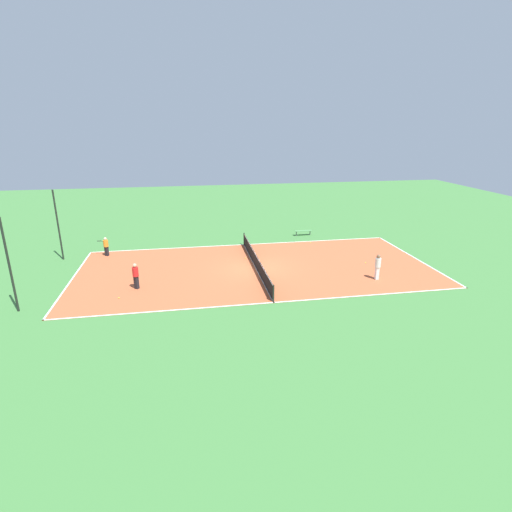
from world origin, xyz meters
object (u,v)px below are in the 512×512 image
object	(u,v)px
bench	(303,231)
tennis_ball_near_net	(366,263)
tennis_ball_right_alley	(119,298)
tennis_ball_far_baseline	(245,258)
player_coach_red	(136,274)
fence_post_back_right	(58,226)
player_center_orange	(106,245)
tennis_ball_midcourt	(310,243)
tennis_net	(256,261)
player_far_white	(378,265)
fence_post_back_left	(9,266)

from	to	relation	value
bench	tennis_ball_near_net	world-z (taller)	bench
tennis_ball_right_alley	tennis_ball_far_baseline	bearing A→B (deg)	-55.14
player_coach_red	fence_post_back_right	distance (m)	9.15
player_center_orange	tennis_ball_midcourt	size ratio (longest dim) A/B	21.30
tennis_ball_near_net	tennis_ball_far_baseline	world-z (taller)	same
tennis_ball_near_net	player_center_orange	bearing A→B (deg)	74.81
player_center_orange	tennis_net	bearing A→B (deg)	-171.32
player_far_white	tennis_ball_midcourt	size ratio (longest dim) A/B	24.84
tennis_net	tennis_ball_near_net	bearing A→B (deg)	-92.98
player_far_white	tennis_ball_near_net	distance (m)	3.25
player_far_white	tennis_ball_near_net	xyz separation A→B (m)	(3.04, -0.65, -0.93)
tennis_ball_right_alley	fence_post_back_left	xyz separation A→B (m)	(-0.71, 5.11, 2.54)
tennis_ball_midcourt	tennis_ball_far_baseline	bearing A→B (deg)	117.53
fence_post_back_right	tennis_ball_right_alley	bearing A→B (deg)	-147.58
player_center_orange	fence_post_back_left	size ratio (longest dim) A/B	0.28
player_center_orange	tennis_ball_midcourt	world-z (taller)	player_center_orange
tennis_net	tennis_ball_midcourt	world-z (taller)	tennis_net
bench	player_center_orange	xyz separation A→B (m)	(-3.06, 16.45, 0.45)
tennis_net	fence_post_back_left	distance (m)	14.63
tennis_net	player_far_white	xyz separation A→B (m)	(-3.46, -7.33, 0.45)
player_far_white	fence_post_back_right	bearing A→B (deg)	-107.55
player_center_orange	tennis_ball_midcourt	bearing A→B (deg)	-145.82
player_center_orange	player_far_white	bearing A→B (deg)	-172.04
bench	fence_post_back_right	bearing A→B (deg)	9.74
bench	player_center_orange	distance (m)	16.74
player_center_orange	tennis_ball_near_net	world-z (taller)	player_center_orange
player_far_white	fence_post_back_right	size ratio (longest dim) A/B	0.33
tennis_net	bench	distance (m)	9.60
tennis_net	player_center_orange	world-z (taller)	player_center_orange
tennis_net	bench	bearing A→B (deg)	-36.40
tennis_net	player_coach_red	world-z (taller)	player_coach_red
tennis_ball_near_net	fence_post_back_right	bearing A→B (deg)	77.59
player_far_white	tennis_ball_midcourt	distance (m)	8.92
player_center_orange	player_far_white	distance (m)	19.83
player_coach_red	fence_post_back_left	bearing A→B (deg)	-121.78
tennis_net	player_far_white	bearing A→B (deg)	-115.24
tennis_net	tennis_ball_right_alley	xyz separation A→B (m)	(-3.67, 8.70, -0.49)
player_center_orange	tennis_ball_right_alley	distance (m)	8.62
tennis_net	tennis_ball_far_baseline	xyz separation A→B (m)	(2.10, 0.43, -0.49)
player_coach_red	player_far_white	distance (m)	15.20
player_far_white	tennis_ball_right_alley	distance (m)	16.06
tennis_ball_far_baseline	fence_post_back_left	xyz separation A→B (m)	(-6.48, 13.38, 2.54)
player_far_white	fence_post_back_right	xyz separation A→B (m)	(7.84, 21.14, 1.61)
tennis_ball_midcourt	tennis_ball_far_baseline	xyz separation A→B (m)	(-3.15, 6.04, 0.00)
player_far_white	tennis_ball_right_alley	xyz separation A→B (m)	(-0.21, 16.03, -0.93)
tennis_net	fence_post_back_left	bearing A→B (deg)	107.59
player_coach_red	fence_post_back_left	xyz separation A→B (m)	(-2.04, 5.98, 1.65)
bench	player_far_white	xyz separation A→B (m)	(-11.18, -1.63, 0.60)
tennis_ball_midcourt	bench	bearing A→B (deg)	-2.01
player_far_white	tennis_ball_right_alley	bearing A→B (deg)	-86.47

